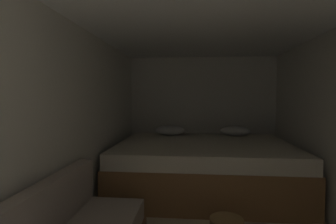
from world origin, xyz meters
The scene contains 4 objects.
wall_back centered at (0.00, 4.26, 0.99)m, with size 2.59×0.05×1.99m, color silver.
wall_left centered at (-1.27, 1.85, 0.99)m, with size 0.05×4.78×1.99m, color silver.
ceiling_slab centered at (0.00, 1.85, 2.01)m, with size 2.59×4.78×0.05m, color white.
bed centered at (0.00, 3.30, 0.34)m, with size 2.37×1.81×0.83m.
Camera 1 is at (-0.15, -0.35, 1.31)m, focal length 28.05 mm.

